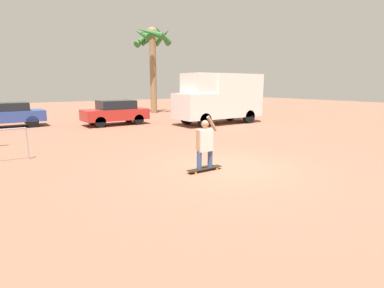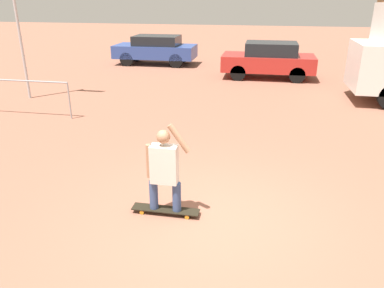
{
  "view_description": "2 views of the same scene",
  "coord_description": "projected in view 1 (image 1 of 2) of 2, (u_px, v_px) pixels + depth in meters",
  "views": [
    {
      "loc": [
        -5.76,
        -6.5,
        2.42
      ],
      "look_at": [
        -0.9,
        0.53,
        0.72
      ],
      "focal_mm": 28.0,
      "sensor_mm": 36.0,
      "label": 1
    },
    {
      "loc": [
        0.64,
        -5.05,
        3.36
      ],
      "look_at": [
        -0.5,
        0.92,
        0.92
      ],
      "focal_mm": 35.0,
      "sensor_mm": 36.0,
      "label": 2
    }
  ],
  "objects": [
    {
      "name": "parked_car_red",
      "position": [
        115.0,
        112.0,
        18.33
      ],
      "size": [
        3.84,
        1.76,
        1.49
      ],
      "color": "black",
      "rests_on": "ground_plane"
    },
    {
      "name": "person_skateboarder",
      "position": [
        205.0,
        142.0,
        8.38
      ],
      "size": [
        0.71,
        0.22,
        1.49
      ],
      "color": "#384C7A",
      "rests_on": "skateboard"
    },
    {
      "name": "skateboard",
      "position": [
        205.0,
        169.0,
        8.53
      ],
      "size": [
        1.12,
        0.22,
        0.09
      ],
      "color": "black",
      "rests_on": "ground_plane"
    },
    {
      "name": "camper_van",
      "position": [
        220.0,
        97.0,
        18.77
      ],
      "size": [
        5.74,
        2.09,
        3.1
      ],
      "color": "black",
      "rests_on": "ground_plane"
    },
    {
      "name": "palm_tree_near_van",
      "position": [
        152.0,
        47.0,
        25.12
      ],
      "size": [
        3.17,
        3.34,
        7.19
      ],
      "color": "#8E704C",
      "rests_on": "ground_plane"
    },
    {
      "name": "parked_car_blue",
      "position": [
        6.0,
        114.0,
        17.09
      ],
      "size": [
        4.06,
        1.77,
        1.43
      ],
      "color": "black",
      "rests_on": "ground_plane"
    },
    {
      "name": "ground_plane",
      "position": [
        227.0,
        167.0,
        8.93
      ],
      "size": [
        80.0,
        80.0,
        0.0
      ],
      "primitive_type": "plane",
      "color": "#935B47"
    }
  ]
}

